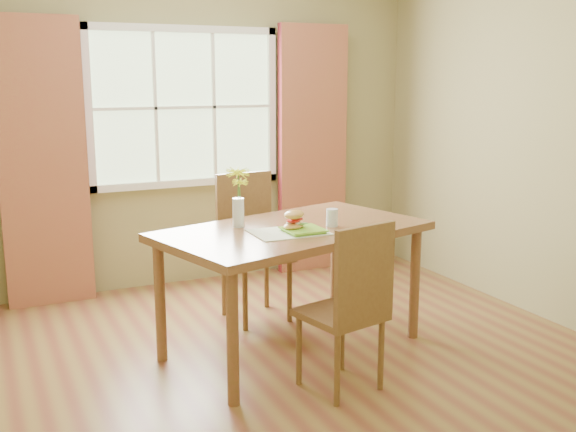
{
  "coord_description": "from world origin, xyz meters",
  "views": [
    {
      "loc": [
        -1.63,
        -3.6,
        1.76
      ],
      "look_at": [
        0.12,
        0.11,
        0.9
      ],
      "focal_mm": 42.0,
      "sensor_mm": 36.0,
      "label": 1
    }
  ],
  "objects_px": {
    "chair_far": "(250,239)",
    "flower_vase": "(238,192)",
    "chair_near": "(351,301)",
    "dining_table": "(293,240)",
    "croissant_sandwich": "(294,220)",
    "water_glass": "(332,218)"
  },
  "relations": [
    {
      "from": "dining_table",
      "to": "chair_near",
      "type": "bearing_deg",
      "value": -103.38
    },
    {
      "from": "dining_table",
      "to": "croissant_sandwich",
      "type": "distance_m",
      "value": 0.21
    },
    {
      "from": "water_glass",
      "to": "chair_near",
      "type": "bearing_deg",
      "value": -109.49
    },
    {
      "from": "chair_near",
      "to": "chair_far",
      "type": "relative_size",
      "value": 0.93
    },
    {
      "from": "chair_near",
      "to": "dining_table",
      "type": "bearing_deg",
      "value": 79.33
    },
    {
      "from": "flower_vase",
      "to": "dining_table",
      "type": "bearing_deg",
      "value": -26.65
    },
    {
      "from": "dining_table",
      "to": "croissant_sandwich",
      "type": "relative_size",
      "value": 9.67
    },
    {
      "from": "chair_far",
      "to": "flower_vase",
      "type": "height_order",
      "value": "flower_vase"
    },
    {
      "from": "chair_near",
      "to": "croissant_sandwich",
      "type": "relative_size",
      "value": 5.13
    },
    {
      "from": "chair_far",
      "to": "flower_vase",
      "type": "xyz_separation_m",
      "value": [
        -0.3,
        -0.56,
        0.46
      ]
    },
    {
      "from": "croissant_sandwich",
      "to": "water_glass",
      "type": "relative_size",
      "value": 1.71
    },
    {
      "from": "dining_table",
      "to": "flower_vase",
      "type": "height_order",
      "value": "flower_vase"
    },
    {
      "from": "dining_table",
      "to": "flower_vase",
      "type": "bearing_deg",
      "value": 138.51
    },
    {
      "from": "flower_vase",
      "to": "chair_far",
      "type": "bearing_deg",
      "value": 61.66
    },
    {
      "from": "chair_far",
      "to": "water_glass",
      "type": "relative_size",
      "value": 9.43
    },
    {
      "from": "chair_far",
      "to": "water_glass",
      "type": "height_order",
      "value": "chair_far"
    },
    {
      "from": "dining_table",
      "to": "chair_near",
      "type": "distance_m",
      "value": 0.73
    },
    {
      "from": "flower_vase",
      "to": "croissant_sandwich",
      "type": "bearing_deg",
      "value": -46.85
    },
    {
      "from": "croissant_sandwich",
      "to": "water_glass",
      "type": "height_order",
      "value": "croissant_sandwich"
    },
    {
      "from": "chair_far",
      "to": "chair_near",
      "type": "bearing_deg",
      "value": -93.33
    },
    {
      "from": "croissant_sandwich",
      "to": "flower_vase",
      "type": "height_order",
      "value": "flower_vase"
    },
    {
      "from": "dining_table",
      "to": "chair_far",
      "type": "height_order",
      "value": "chair_far"
    }
  ]
}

